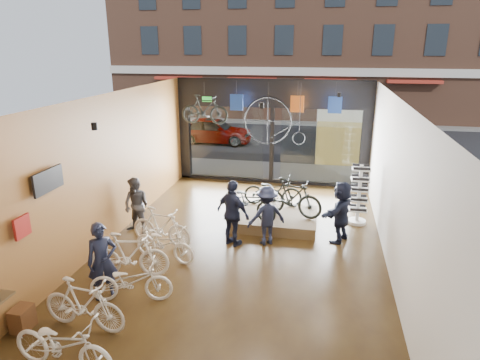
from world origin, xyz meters
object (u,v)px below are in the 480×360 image
(floor_bike_1, at_px, (84,304))
(floor_bike_2, at_px, (131,281))
(floor_bike_0, at_px, (63,344))
(display_bike_left, at_px, (249,201))
(box_truck, at_px, (340,128))
(floor_bike_3, at_px, (129,255))
(display_platform, at_px, (274,219))
(floor_bike_5, at_px, (161,227))
(sunglasses_rack, at_px, (359,195))
(hung_bike, at_px, (205,109))
(street_car, at_px, (213,130))
(floor_bike_4, at_px, (164,243))
(customer_2, at_px, (233,213))
(customer_0, at_px, (102,261))
(customer_5, at_px, (341,212))
(customer_1, at_px, (136,206))
(customer_3, at_px, (267,215))
(penny_farthing, at_px, (278,123))
(display_bike_mid, at_px, (291,197))
(display_bike_right, at_px, (273,191))

(floor_bike_1, height_order, floor_bike_2, floor_bike_1)
(floor_bike_0, xyz_separation_m, floor_bike_2, (0.20, 2.02, -0.04))
(floor_bike_2, bearing_deg, display_bike_left, -35.16)
(box_truck, distance_m, floor_bike_3, 13.36)
(box_truck, xyz_separation_m, display_platform, (-1.94, -8.94, -1.09))
(box_truck, xyz_separation_m, floor_bike_5, (-4.62, -10.85, -0.73))
(sunglasses_rack, distance_m, hung_bike, 5.60)
(street_car, relative_size, floor_bike_0, 2.22)
(floor_bike_4, xyz_separation_m, display_bike_left, (1.63, 2.28, 0.36))
(customer_2, bearing_deg, customer_0, 83.17)
(box_truck, bearing_deg, floor_bike_4, -110.16)
(customer_5, bearing_deg, customer_2, -49.43)
(customer_0, distance_m, customer_1, 3.17)
(floor_bike_5, relative_size, customer_3, 1.08)
(sunglasses_rack, bearing_deg, floor_bike_5, -152.83)
(box_truck, xyz_separation_m, floor_bike_2, (-4.28, -13.35, -0.80))
(floor_bike_2, xyz_separation_m, customer_1, (-1.27, 3.10, 0.34))
(street_car, bearing_deg, penny_farthing, -150.43)
(floor_bike_0, relative_size, penny_farthing, 0.91)
(floor_bike_5, height_order, display_bike_mid, display_bike_mid)
(floor_bike_1, bearing_deg, floor_bike_2, -18.45)
(display_bike_mid, height_order, sunglasses_rack, sunglasses_rack)
(penny_farthing, bearing_deg, customer_2, -98.53)
(display_bike_left, bearing_deg, floor_bike_1, -173.54)
(floor_bike_0, relative_size, floor_bike_2, 1.09)
(floor_bike_5, bearing_deg, customer_3, -66.25)
(customer_1, bearing_deg, customer_0, -63.25)
(display_bike_left, height_order, display_bike_right, display_bike_left)
(customer_3, bearing_deg, display_platform, -122.12)
(box_truck, height_order, floor_bike_3, box_truck)
(display_bike_left, distance_m, sunglasses_rack, 3.16)
(box_truck, xyz_separation_m, floor_bike_4, (-4.25, -11.58, -0.81))
(floor_bike_2, xyz_separation_m, penny_farthing, (2.08, 6.98, 2.06))
(display_bike_left, distance_m, penny_farthing, 3.42)
(display_bike_mid, height_order, customer_0, customer_0)
(floor_bike_4, bearing_deg, customer_3, -45.34)
(customer_3, bearing_deg, display_bike_right, -117.11)
(floor_bike_2, relative_size, penny_farthing, 0.84)
(floor_bike_4, bearing_deg, hung_bike, 17.51)
(box_truck, bearing_deg, hung_bike, -123.86)
(display_bike_right, relative_size, penny_farthing, 0.88)
(floor_bike_5, bearing_deg, street_car, 18.93)
(floor_bike_0, distance_m, customer_1, 5.24)
(customer_1, relative_size, hung_bike, 0.99)
(customer_0, relative_size, customer_3, 1.04)
(display_bike_left, bearing_deg, customer_5, -69.41)
(floor_bike_4, bearing_deg, floor_bike_5, 40.22)
(display_bike_mid, xyz_separation_m, customer_2, (-1.35, -1.55, 0.02))
(customer_0, relative_size, penny_farthing, 0.82)
(floor_bike_2, relative_size, display_platform, 0.69)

